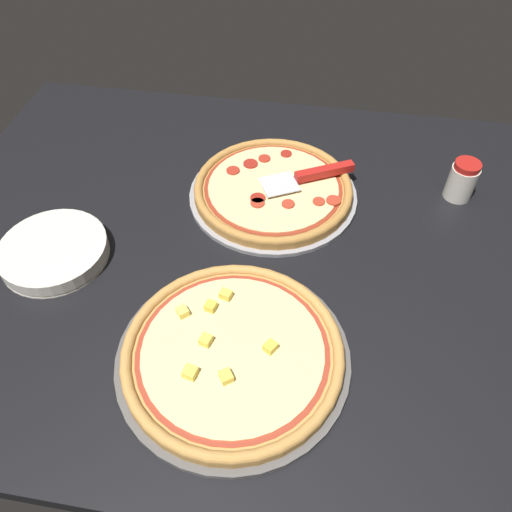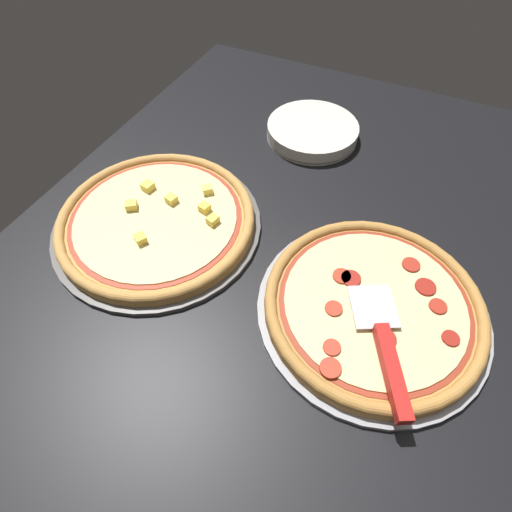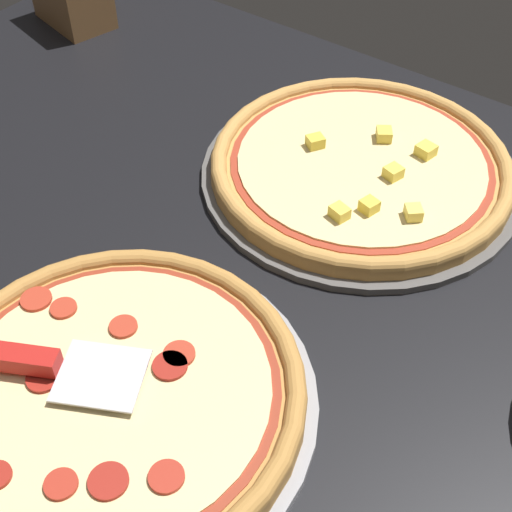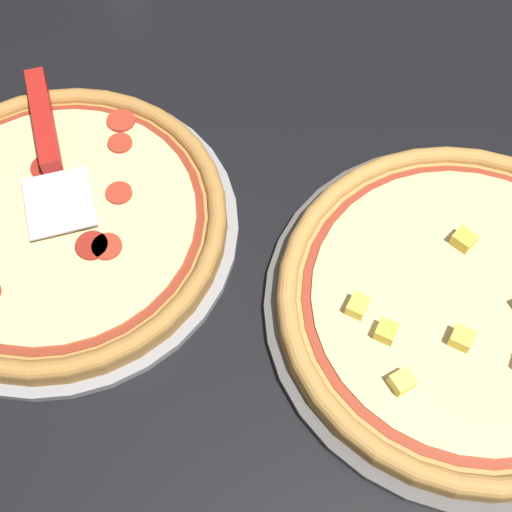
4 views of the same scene
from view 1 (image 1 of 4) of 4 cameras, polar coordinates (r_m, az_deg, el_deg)
name	(u,v)px [view 1 (image 1 of 4)]	position (r cm, az deg, el deg)	size (l,w,h in cm)	color
ground_plane	(259,249)	(109.09, 0.32, 0.83)	(150.80, 112.85, 3.60)	black
pizza_pan_front	(273,194)	(118.58, 1.95, 7.07)	(39.37, 39.37, 1.00)	#939399
pizza_front	(273,188)	(117.37, 1.98, 7.75)	(37.00, 37.00, 2.71)	#B77F3D
pizza_pan_back	(233,357)	(90.43, -2.59, -11.43)	(41.63, 41.63, 1.00)	#565451
pizza_back	(233,352)	(88.94, -2.65, -10.85)	(39.14, 39.14, 3.42)	#C68E47
serving_spatula	(316,174)	(118.75, 6.93, 9.32)	(22.17, 14.62, 2.00)	silver
plate_stack	(54,251)	(111.98, -22.09, 0.50)	(22.24, 22.24, 3.50)	silver
parmesan_shaker	(462,180)	(125.15, 22.48, 8.00)	(6.37, 6.37, 9.58)	silver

